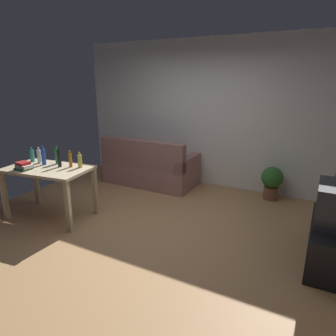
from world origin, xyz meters
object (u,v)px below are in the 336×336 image
at_px(couch, 149,169).
at_px(bottle_tall, 32,155).
at_px(potted_plant, 272,181).
at_px(book_stack, 24,166).
at_px(bottle_clear, 39,156).
at_px(bottle_amber, 70,160).
at_px(bottle_blue, 44,156).
at_px(desk, 48,175).
at_px(bottle_squat, 80,161).
at_px(bottle_dark, 59,158).
at_px(bottle_green, 57,156).
at_px(tv_stand, 330,243).

distance_m(couch, bottle_tall, 2.12).
height_order(potted_plant, book_stack, book_stack).
height_order(bottle_clear, bottle_amber, bottle_amber).
bearing_deg(book_stack, bottle_blue, 80.82).
relative_size(couch, bottle_blue, 6.25).
bearing_deg(book_stack, bottle_clear, 103.88).
bearing_deg(bottle_amber, desk, -145.78).
relative_size(bottle_blue, bottle_squat, 1.24).
bearing_deg(bottle_blue, couch, 68.78).
height_order(bottle_tall, bottle_dark, bottle_dark).
bearing_deg(bottle_squat, bottle_amber, -160.90).
height_order(bottle_green, bottle_amber, bottle_green).
height_order(couch, book_stack, couch).
distance_m(desk, bottle_tall, 0.53).
bearing_deg(bottle_tall, tv_stand, 6.72).
height_order(tv_stand, bottle_blue, bottle_blue).
relative_size(desk, potted_plant, 2.25).
xyz_separation_m(couch, book_stack, (-0.76, -2.13, 0.50)).
distance_m(bottle_clear, book_stack, 0.35).
distance_m(couch, bottle_amber, 1.84).
bearing_deg(desk, bottle_squat, 22.01).
bearing_deg(couch, bottle_tall, 60.71).
height_order(bottle_tall, bottle_amber, bottle_amber).
relative_size(couch, bottle_dark, 6.05).
xyz_separation_m(bottle_clear, bottle_blue, (0.13, -0.03, 0.02)).
relative_size(tv_stand, desk, 0.86).
bearing_deg(desk, book_stack, -143.86).
relative_size(bottle_clear, bottle_blue, 0.86).
height_order(couch, bottle_green, bottle_green).
relative_size(couch, potted_plant, 3.06).
height_order(desk, bottle_tall, bottle_tall).
height_order(tv_stand, bottle_green, bottle_green).
xyz_separation_m(potted_plant, bottle_blue, (-2.94, -2.13, 0.55)).
bearing_deg(potted_plant, bottle_green, -144.50).
bearing_deg(bottle_amber, tv_stand, 7.18).
relative_size(desk, bottle_green, 4.78).
height_order(bottle_tall, bottle_green, bottle_green).
bearing_deg(bottle_dark, bottle_amber, 23.49).
xyz_separation_m(bottle_clear, bottle_dark, (0.43, -0.01, 0.02)).
relative_size(potted_plant, bottle_dark, 1.98).
bearing_deg(book_stack, bottle_squat, 35.22).
bearing_deg(book_stack, desk, 43.75).
height_order(bottle_tall, bottle_clear, bottle_clear).
bearing_deg(book_stack, bottle_amber, 38.84).
xyz_separation_m(potted_plant, book_stack, (-2.99, -2.44, 0.48)).
height_order(desk, bottle_amber, bottle_amber).
height_order(potted_plant, bottle_squat, bottle_squat).
height_order(bottle_blue, bottle_green, bottle_blue).
bearing_deg(desk, bottle_dark, 36.88).
bearing_deg(bottle_clear, bottle_blue, -13.19).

